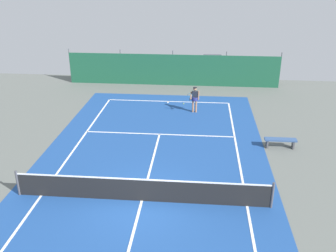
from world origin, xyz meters
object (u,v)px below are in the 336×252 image
object	(u,v)px
tennis_ball_near_player	(184,104)
parked_car	(213,67)
tennis_player	(195,98)
courtside_bench	(280,141)
tennis_net	(141,190)

from	to	relation	value
tennis_ball_near_player	parked_car	xyz separation A→B (m)	(2.06, 7.10, 0.81)
tennis_player	courtside_bench	world-z (taller)	tennis_player
tennis_net	tennis_ball_near_player	bearing A→B (deg)	84.62
tennis_ball_near_player	tennis_net	bearing A→B (deg)	-95.38
tennis_net	parked_car	xyz separation A→B (m)	(3.14, 18.56, 0.33)
tennis_net	tennis_player	xyz separation A→B (m)	(1.83, 10.01, 0.45)
tennis_player	courtside_bench	bearing A→B (deg)	135.91
tennis_net	courtside_bench	distance (m)	8.26
tennis_player	parked_car	distance (m)	8.65
tennis_net	parked_car	world-z (taller)	parked_car
tennis_net	tennis_ball_near_player	size ratio (longest dim) A/B	153.33
tennis_net	tennis_player	world-z (taller)	tennis_player
tennis_ball_near_player	courtside_bench	size ratio (longest dim) A/B	0.04
tennis_ball_near_player	parked_car	world-z (taller)	parked_car
parked_car	courtside_bench	size ratio (longest dim) A/B	2.67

